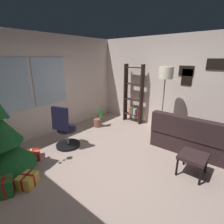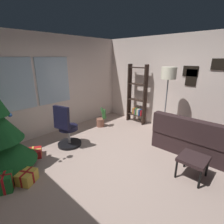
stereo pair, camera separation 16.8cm
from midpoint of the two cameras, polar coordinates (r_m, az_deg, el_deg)
ground_plane at (r=3.44m, az=2.36°, el=-19.27°), size 4.86×5.04×0.10m
wall_back_with_windows at (r=4.80m, az=-22.90°, el=8.02°), size 4.86×0.12×2.61m
wall_right_with_frames at (r=4.99m, az=20.47°, el=8.59°), size 0.12×5.04×2.61m
couch at (r=4.33m, az=27.81°, el=-7.92°), size 1.61×1.92×0.84m
footstool at (r=3.37m, az=24.46°, el=-13.87°), size 0.47×0.45×0.40m
gift_box_red at (r=4.03m, az=-26.77°, el=-13.03°), size 0.44×0.42×0.17m
gift_box_green at (r=3.31m, az=-33.78°, el=-20.33°), size 0.30×0.31×0.29m
gift_box_gold at (r=3.34m, az=-28.06°, el=-19.70°), size 0.37×0.36×0.21m
office_chair at (r=4.07m, az=-16.67°, el=-6.47°), size 0.57×0.56×1.02m
bookshelf at (r=5.40m, az=6.42°, el=5.01°), size 0.18×0.64×1.84m
floor_lamp at (r=4.38m, az=16.54°, el=10.94°), size 0.36×0.36×1.81m
potted_plant at (r=5.13m, az=-5.39°, el=-2.44°), size 0.31×0.33×0.66m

